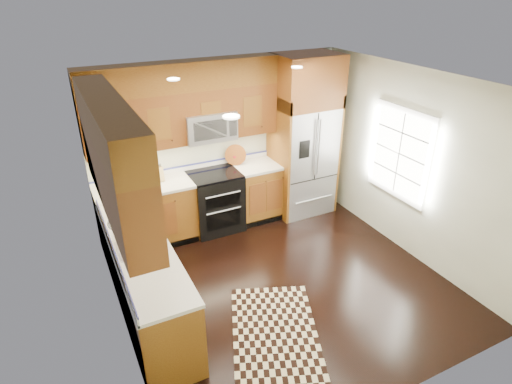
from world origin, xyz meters
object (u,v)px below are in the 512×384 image
rug (275,333)px  refrigerator (304,137)px  range (216,201)px  knife_block (160,174)px  utensil_crock (235,157)px

rug → refrigerator: bearing=75.2°
range → knife_block: (-0.79, 0.14, 0.58)m
range → utensil_crock: size_ratio=2.97×
rug → utensil_crock: (0.71, 2.67, 1.04)m
range → rug: range is taller
rug → utensil_crock: utensil_crock is taller
knife_block → utensil_crock: bearing=3.9°
refrigerator → knife_block: bearing=175.7°
refrigerator → utensil_crock: size_ratio=8.17×
refrigerator → range: bearing=178.6°
knife_block → refrigerator: bearing=-4.3°
range → knife_block: bearing=170.0°
rug → utensil_crock: 2.95m
rug → knife_block: (-0.52, 2.58, 1.04)m
knife_block → utensil_crock: 1.23m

